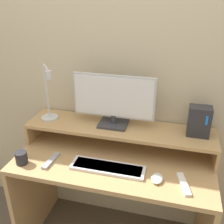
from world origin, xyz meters
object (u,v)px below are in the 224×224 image
at_px(desk_lamp, 49,101).
at_px(monitor, 114,100).
at_px(remote_control, 51,161).
at_px(mug, 21,158).
at_px(mouse, 157,178).
at_px(remote_secondary, 184,184).
at_px(keyboard, 108,168).
at_px(router_dock, 199,121).

bearing_deg(desk_lamp, monitor, 6.66).
distance_m(remote_control, mug, 0.18).
bearing_deg(mouse, remote_secondary, -1.71).
bearing_deg(mouse, keyboard, 174.53).
bearing_deg(desk_lamp, router_dock, 3.19).
bearing_deg(monitor, remote_control, -137.73).
relative_size(monitor, remote_control, 3.08).
distance_m(router_dock, mug, 1.11).
height_order(mouse, mug, mug).
bearing_deg(remote_secondary, mug, -177.31).
distance_m(desk_lamp, router_dock, 0.97).
distance_m(monitor, mug, 0.67).
xyz_separation_m(router_dock, mug, (-1.03, -0.36, -0.21)).
xyz_separation_m(monitor, keyboard, (0.03, -0.28, -0.32)).
bearing_deg(remote_control, remote_secondary, -0.89).
bearing_deg(router_dock, remote_control, -160.85).
bearing_deg(remote_control, mouse, -0.70).
height_order(monitor, keyboard, monitor).
xyz_separation_m(desk_lamp, mouse, (0.76, -0.25, -0.28)).
distance_m(monitor, router_dock, 0.54).
bearing_deg(remote_control, router_dock, 19.15).
distance_m(desk_lamp, mug, 0.40).
relative_size(router_dock, remote_control, 1.09).
relative_size(desk_lamp, router_dock, 2.07).
bearing_deg(mouse, desk_lamp, 161.63).
xyz_separation_m(mouse, mug, (-0.82, -0.05, 0.03)).
bearing_deg(router_dock, monitor, -179.64).
xyz_separation_m(keyboard, mug, (-0.53, -0.08, 0.03)).
relative_size(monitor, keyboard, 1.19).
bearing_deg(router_dock, keyboard, -150.89).
xyz_separation_m(desk_lamp, keyboard, (0.47, -0.23, -0.29)).
xyz_separation_m(remote_control, mug, (-0.17, -0.06, 0.03)).
relative_size(desk_lamp, remote_control, 2.26).
relative_size(monitor, mug, 6.76).
distance_m(router_dock, remote_secondary, 0.40).
height_order(desk_lamp, remote_secondary, desk_lamp).
relative_size(monitor, mouse, 5.43).
distance_m(monitor, remote_control, 0.55).
height_order(router_dock, mouse, router_dock).
relative_size(mouse, remote_control, 0.57).
bearing_deg(router_dock, mug, -160.83).
distance_m(keyboard, mouse, 0.30).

